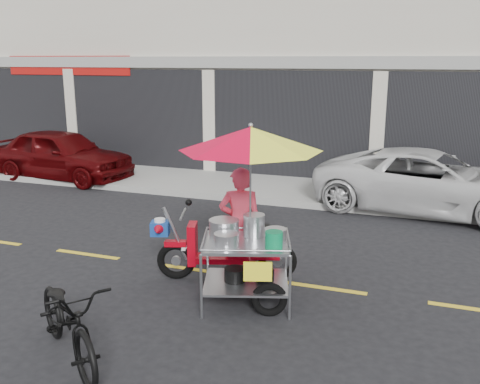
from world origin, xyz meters
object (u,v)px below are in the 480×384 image
(near_bicycle, at_px, (68,319))
(food_vendor_rig, at_px, (244,188))
(maroon_sedan, at_px, (61,154))
(white_pickup, at_px, (429,182))

(near_bicycle, height_order, food_vendor_rig, food_vendor_rig)
(maroon_sedan, bearing_deg, white_pickup, -85.45)
(maroon_sedan, distance_m, food_vendor_rig, 8.82)
(maroon_sedan, relative_size, food_vendor_rig, 1.44)
(white_pickup, bearing_deg, food_vendor_rig, 162.87)
(white_pickup, bearing_deg, near_bicycle, 161.76)
(maroon_sedan, relative_size, white_pickup, 0.85)
(maroon_sedan, relative_size, near_bicycle, 2.20)
(near_bicycle, distance_m, food_vendor_rig, 2.77)
(white_pickup, xyz_separation_m, food_vendor_rig, (-2.34, -5.20, 0.86))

